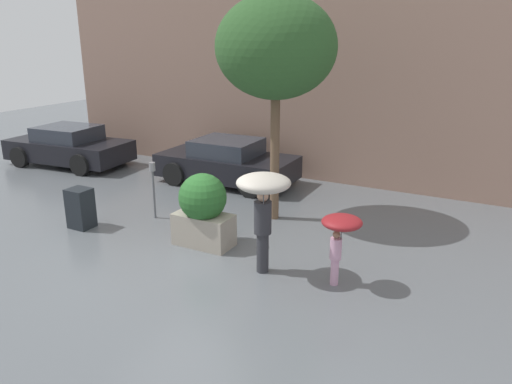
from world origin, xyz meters
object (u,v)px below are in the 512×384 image
at_px(parked_car_far, 69,147).
at_px(street_tree, 276,48).
at_px(person_adult, 263,196).
at_px(parked_car_near, 227,162).
at_px(newspaper_box, 81,208).
at_px(planter_box, 203,209).
at_px(person_child, 341,229).
at_px(parking_meter, 153,179).

bearing_deg(parked_car_far, street_tree, -104.05).
xyz_separation_m(person_adult, parked_car_far, (-9.24, 3.97, -0.89)).
xyz_separation_m(person_adult, parked_car_near, (-3.57, 4.63, -0.89)).
relative_size(person_adult, newspaper_box, 2.10).
relative_size(planter_box, parked_car_far, 0.36).
xyz_separation_m(planter_box, person_adult, (1.67, -0.58, 0.71)).
xyz_separation_m(person_child, newspaper_box, (-5.98, -0.12, -0.60)).
bearing_deg(parked_car_near, planter_box, -156.29).
relative_size(person_child, street_tree, 0.26).
distance_m(planter_box, parked_car_near, 4.48).
bearing_deg(person_adult, newspaper_box, -123.45).
height_order(parked_car_near, newspaper_box, parked_car_near).
bearing_deg(parked_car_near, newspaper_box, 165.39).
relative_size(street_tree, parking_meter, 3.70).
height_order(person_child, newspaper_box, person_child).
bearing_deg(parked_car_far, parked_car_near, -88.20).
height_order(person_adult, parked_car_far, person_adult).
distance_m(parked_car_near, parking_meter, 3.31).
height_order(planter_box, person_child, planter_box).
bearing_deg(parking_meter, street_tree, 27.98).
relative_size(parked_car_far, parking_meter, 3.08).
height_order(planter_box, parked_car_far, planter_box).
height_order(parked_car_near, parking_meter, parking_meter).
bearing_deg(parking_meter, parked_car_far, 155.17).
height_order(parked_car_far, street_tree, street_tree).
bearing_deg(person_child, street_tree, 147.32).
relative_size(person_child, parked_car_near, 0.32).
xyz_separation_m(person_adult, street_tree, (-1.08, 2.66, 2.37)).
distance_m(person_adult, parking_meter, 3.84).
relative_size(person_adult, person_child, 1.47).
bearing_deg(parked_car_far, person_child, -114.43).
height_order(person_child, parked_car_far, person_child).
relative_size(parked_car_far, street_tree, 0.83).
distance_m(person_adult, newspaper_box, 4.75).
xyz_separation_m(street_tree, newspaper_box, (-3.55, -2.55, -3.41)).
height_order(planter_box, person_adult, person_adult).
distance_m(planter_box, street_tree, 3.76).
distance_m(parked_car_near, parked_car_far, 5.70).
bearing_deg(street_tree, person_child, -45.15).
bearing_deg(person_adult, person_child, 67.08).
bearing_deg(newspaper_box, planter_box, 9.22).
bearing_deg(parking_meter, person_child, -12.89).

